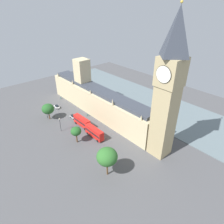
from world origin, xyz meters
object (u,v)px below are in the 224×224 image
object	(u,v)px
plane_tree_far_end	(107,157)
pedestrian_midblock	(61,98)
street_lamp_slot_10	(46,110)
pedestrian_near_tower	(88,115)
parliament_building	(97,99)
car_silver_by_river_gate	(73,117)
street_lamp_opposite_hall	(60,122)
plane_tree_kerbside	(76,131)
car_white_under_trees	(57,107)
plane_tree_trailing	(48,109)
double_decker_bus_corner	(82,121)
double_decker_bus_leading	(94,132)
clock_tower	(168,89)

from	to	relation	value
plane_tree_far_end	pedestrian_midblock	bearing A→B (deg)	-105.05
street_lamp_slot_10	pedestrian_near_tower	bearing A→B (deg)	143.81
parliament_building	car_silver_by_river_gate	xyz separation A→B (m)	(13.44, -2.73, -6.74)
street_lamp_opposite_hall	plane_tree_kerbside	bearing A→B (deg)	95.00
car_white_under_trees	plane_tree_trailing	xyz separation A→B (m)	(8.39, 8.12, 4.99)
plane_tree_kerbside	double_decker_bus_corner	bearing A→B (deg)	-134.28
double_decker_bus_corner	plane_tree_far_end	world-z (taller)	plane_tree_far_end
double_decker_bus_leading	street_lamp_opposite_hall	world-z (taller)	street_lamp_opposite_hall
clock_tower	double_decker_bus_leading	size ratio (longest dim) A/B	5.06
parliament_building	street_lamp_slot_10	world-z (taller)	parliament_building
pedestrian_midblock	plane_tree_kerbside	world-z (taller)	plane_tree_kerbside
pedestrian_midblock	street_lamp_opposite_hall	size ratio (longest dim) A/B	0.23
plane_tree_far_end	pedestrian_near_tower	bearing A→B (deg)	-115.76
pedestrian_midblock	plane_tree_kerbside	bearing A→B (deg)	-134.47
clock_tower	car_white_under_trees	world-z (taller)	clock_tower
car_silver_by_river_gate	plane_tree_far_end	bearing A→B (deg)	69.94
double_decker_bus_corner	plane_tree_kerbside	world-z (taller)	plane_tree_kerbside
parliament_building	street_lamp_slot_10	distance (m)	26.33
plane_tree_trailing	street_lamp_slot_10	distance (m)	2.09
plane_tree_far_end	street_lamp_opposite_hall	bearing A→B (deg)	-91.32
clock_tower	plane_tree_far_end	distance (m)	30.45
parliament_building	car_white_under_trees	world-z (taller)	parliament_building
parliament_building	street_lamp_opposite_hall	xyz separation A→B (m)	(23.77, 3.29, -2.90)
plane_tree_trailing	car_white_under_trees	bearing A→B (deg)	-135.93
double_decker_bus_leading	plane_tree_trailing	bearing A→B (deg)	105.79
pedestrian_midblock	street_lamp_slot_10	xyz separation A→B (m)	(16.35, 15.91, 3.82)
car_silver_by_river_gate	plane_tree_kerbside	bearing A→B (deg)	58.18
clock_tower	plane_tree_far_end	bearing A→B (deg)	-11.93
double_decker_bus_leading	plane_tree_far_end	bearing A→B (deg)	-115.89
car_white_under_trees	double_decker_bus_corner	size ratio (longest dim) A/B	0.41
plane_tree_far_end	street_lamp_opposite_hall	size ratio (longest dim) A/B	1.63
car_silver_by_river_gate	pedestrian_near_tower	size ratio (longest dim) A/B	2.66
pedestrian_midblock	plane_tree_trailing	bearing A→B (deg)	-156.78
clock_tower	plane_tree_kerbside	world-z (taller)	clock_tower
parliament_building	pedestrian_near_tower	xyz separation A→B (m)	(6.65, 0.49, -6.92)
double_decker_bus_leading	pedestrian_midblock	size ratio (longest dim) A/B	6.73
pedestrian_near_tower	plane_tree_far_end	xyz separation A→B (m)	(17.92, 37.13, 7.40)
double_decker_bus_corner	double_decker_bus_leading	size ratio (longest dim) A/B	1.01
pedestrian_midblock	pedestrian_near_tower	size ratio (longest dim) A/B	0.99
street_lamp_slot_10	plane_tree_far_end	bearing A→B (deg)	88.61
car_white_under_trees	plane_tree_far_end	bearing A→B (deg)	-98.67
street_lamp_opposite_hall	car_white_under_trees	bearing A→B (deg)	-113.13
double_decker_bus_leading	pedestrian_midblock	world-z (taller)	double_decker_bus_leading
plane_tree_kerbside	street_lamp_slot_10	distance (m)	27.10
pedestrian_near_tower	street_lamp_opposite_hall	bearing A→B (deg)	-83.26
double_decker_bus_corner	plane_tree_kerbside	distance (m)	12.80
plane_tree_kerbside	parliament_building	bearing A→B (deg)	-145.97
street_lamp_opposite_hall	street_lamp_slot_10	distance (m)	15.03
car_white_under_trees	street_lamp_opposite_hall	bearing A→B (deg)	-111.64
plane_tree_trailing	pedestrian_midblock	bearing A→B (deg)	-132.37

